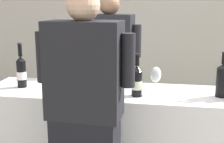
# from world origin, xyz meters

# --- Properties ---
(wall_back) EXTENTS (8.00, 0.10, 2.80)m
(wall_back) POSITION_xyz_m (0.00, 2.60, 1.40)
(wall_back) COLOR beige
(wall_back) RESTS_ON ground_plane
(wine_bottle_0) EXTENTS (0.07, 0.07, 0.36)m
(wine_bottle_0) POSITION_xyz_m (-0.87, -0.02, 1.07)
(wine_bottle_0) COLOR black
(wine_bottle_0) RESTS_ON counter
(wine_bottle_3) EXTENTS (0.08, 0.08, 0.35)m
(wine_bottle_3) POSITION_xyz_m (-0.30, 0.05, 1.07)
(wine_bottle_3) COLOR black
(wine_bottle_3) RESTS_ON counter
(wine_bottle_4) EXTENTS (0.08, 0.08, 0.31)m
(wine_bottle_4) POSITION_xyz_m (0.05, -0.10, 1.05)
(wine_bottle_4) COLOR black
(wine_bottle_4) RESTS_ON counter
(wine_bottle_5) EXTENTS (0.08, 0.08, 0.32)m
(wine_bottle_5) POSITION_xyz_m (0.64, -0.02, 1.07)
(wine_bottle_5) COLOR black
(wine_bottle_5) RESTS_ON counter
(wine_glass) EXTENTS (0.08, 0.08, 0.21)m
(wine_glass) POSITION_xyz_m (0.18, -0.04, 1.08)
(wine_glass) COLOR silver
(wine_glass) RESTS_ON counter
(person_server) EXTENTS (0.60, 0.28, 1.68)m
(person_server) POSITION_xyz_m (-0.28, 0.60, 0.81)
(person_server) COLOR black
(person_server) RESTS_ON ground_plane
(person_guest) EXTENTS (0.59, 0.26, 1.68)m
(person_guest) POSITION_xyz_m (-0.22, -0.53, 0.82)
(person_guest) COLOR black
(person_guest) RESTS_ON ground_plane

